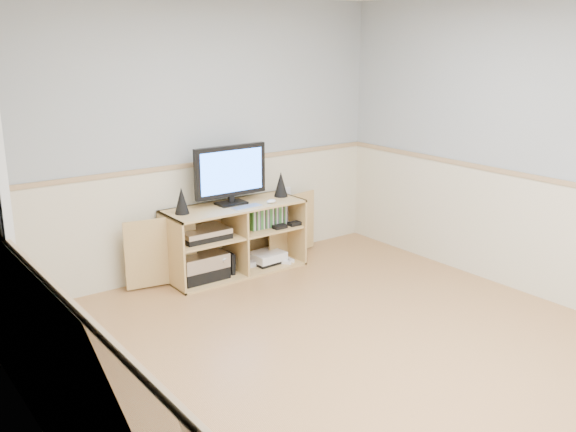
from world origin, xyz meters
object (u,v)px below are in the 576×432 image
at_px(media_cabinet, 232,237).
at_px(monitor, 231,173).
at_px(keyboard, 247,207).
at_px(game_consoles, 266,258).

bearing_deg(media_cabinet, monitor, -90.00).
distance_m(keyboard, game_consoles, 0.67).
bearing_deg(monitor, keyboard, -75.02).
relative_size(monitor, keyboard, 2.57).
relative_size(keyboard, game_consoles, 0.63).
height_order(media_cabinet, monitor, monitor).
height_order(media_cabinet, keyboard, keyboard).
distance_m(media_cabinet, game_consoles, 0.44).
xyz_separation_m(media_cabinet, keyboard, (0.05, -0.20, 0.32)).
bearing_deg(keyboard, media_cabinet, 100.72).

